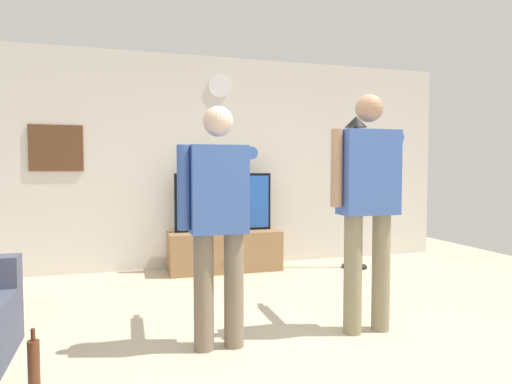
% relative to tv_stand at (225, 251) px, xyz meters
% --- Properties ---
extents(ground_plane, '(8.40, 8.40, 0.00)m').
position_rel_tv_stand_xyz_m(ground_plane, '(-0.01, -2.60, -0.25)').
color(ground_plane, beige).
extents(back_wall, '(6.40, 0.10, 2.70)m').
position_rel_tv_stand_xyz_m(back_wall, '(-0.01, 0.35, 1.10)').
color(back_wall, silver).
rests_on(back_wall, ground_plane).
extents(tv_stand, '(1.38, 0.52, 0.49)m').
position_rel_tv_stand_xyz_m(tv_stand, '(0.00, 0.00, 0.00)').
color(tv_stand, '#997047').
rests_on(tv_stand, ground_plane).
extents(television, '(1.22, 0.07, 0.72)m').
position_rel_tv_stand_xyz_m(television, '(-0.00, 0.05, 0.61)').
color(television, black).
rests_on(television, tv_stand).
extents(wall_clock, '(0.28, 0.03, 0.28)m').
position_rel_tv_stand_xyz_m(wall_clock, '(-0.00, 0.29, 2.07)').
color(wall_clock, white).
extents(framed_picture, '(0.59, 0.04, 0.54)m').
position_rel_tv_stand_xyz_m(framed_picture, '(-1.94, 0.30, 1.26)').
color(framed_picture, brown).
extents(floor_lamp, '(0.32, 0.32, 1.93)m').
position_rel_tv_stand_xyz_m(floor_lamp, '(1.63, -0.32, 1.13)').
color(floor_lamp, black).
rests_on(floor_lamp, ground_plane).
extents(person_standing_nearer_lamp, '(0.57, 0.78, 1.70)m').
position_rel_tv_stand_xyz_m(person_standing_nearer_lamp, '(-0.55, -2.32, 0.71)').
color(person_standing_nearer_lamp, '#7A6B56').
rests_on(person_standing_nearer_lamp, ground_plane).
extents(person_standing_nearer_couch, '(0.63, 0.78, 1.83)m').
position_rel_tv_stand_xyz_m(person_standing_nearer_couch, '(0.61, -2.33, 0.81)').
color(person_standing_nearer_couch, gray).
rests_on(person_standing_nearer_couch, ground_plane).
extents(beverage_bottle, '(0.07, 0.07, 0.36)m').
position_rel_tv_stand_xyz_m(beverage_bottle, '(-1.69, -2.63, -0.10)').
color(beverage_bottle, '#592D19').
rests_on(beverage_bottle, ground_plane).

